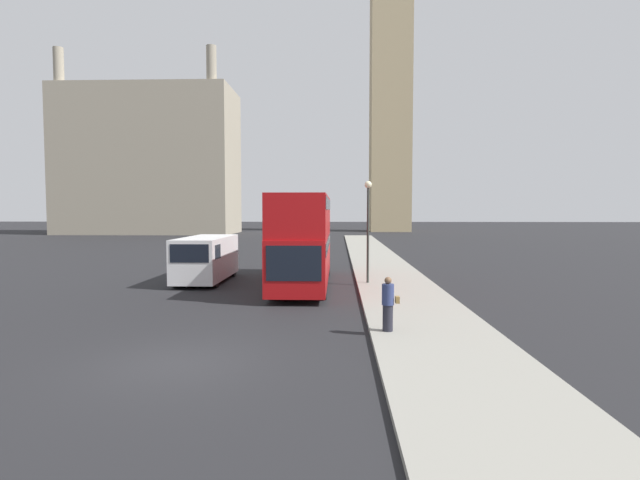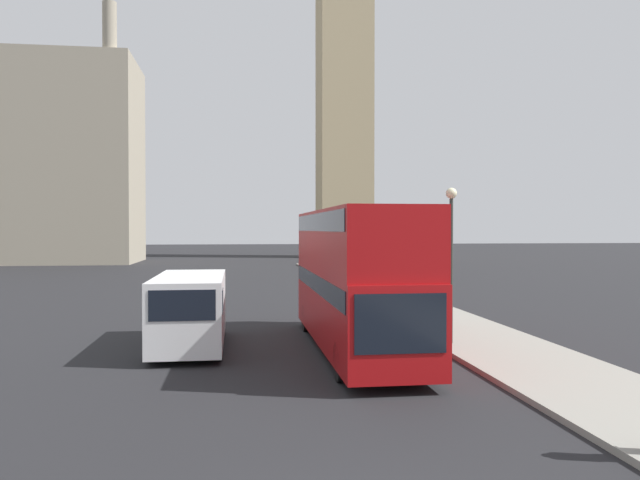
{
  "view_description": "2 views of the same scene",
  "coord_description": "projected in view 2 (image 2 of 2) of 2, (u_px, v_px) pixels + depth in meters",
  "views": [
    {
      "loc": [
        4.02,
        -12.01,
        3.78
      ],
      "look_at": [
        3.12,
        13.47,
        2.25
      ],
      "focal_mm": 28.0,
      "sensor_mm": 36.0,
      "label": 1
    },
    {
      "loc": [
        -1.43,
        -6.64,
        3.9
      ],
      "look_at": [
        2.08,
        19.34,
        3.42
      ],
      "focal_mm": 35.0,
      "sensor_mm": 36.0,
      "label": 2
    }
  ],
  "objects": [
    {
      "name": "clock_tower",
      "position": [
        344.0,
        11.0,
        85.06
      ],
      "size": [
        7.53,
        7.7,
        65.75
      ],
      "color": "tan",
      "rests_on": "ground_plane"
    },
    {
      "name": "building_block_distant",
      "position": [
        14.0,
        161.0,
        70.56
      ],
      "size": [
        27.26,
        12.49,
        28.14
      ],
      "color": "#9E937F",
      "rests_on": "ground_plane"
    },
    {
      "name": "red_double_decker_bus",
      "position": [
        355.0,
        273.0,
        19.84
      ],
      "size": [
        2.51,
        11.23,
        4.47
      ],
      "color": "#A80F11",
      "rests_on": "ground_plane"
    },
    {
      "name": "white_van",
      "position": [
        190.0,
        309.0,
        20.2
      ],
      "size": [
        2.2,
        6.05,
        2.37
      ],
      "color": "white",
      "rests_on": "ground_plane"
    },
    {
      "name": "street_lamp",
      "position": [
        451.0,
        239.0,
        20.33
      ],
      "size": [
        0.36,
        0.36,
        5.08
      ],
      "color": "#2D332D",
      "rests_on": "sidewalk_strip"
    }
  ]
}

